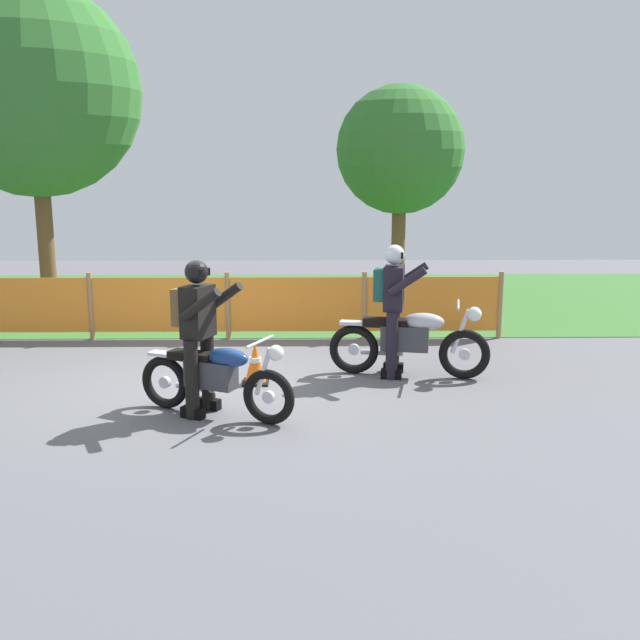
# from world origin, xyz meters

# --- Properties ---
(ground) EXTENTS (24.00, 24.00, 0.02)m
(ground) POSITION_xyz_m (0.00, 0.00, -0.01)
(ground) COLOR #5B5B60
(grass_verge) EXTENTS (24.00, 6.69, 0.01)m
(grass_verge) POSITION_xyz_m (0.00, 5.83, 0.01)
(grass_verge) COLOR #386B2D
(grass_verge) RESTS_ON ground
(barrier_fence) EXTENTS (8.52, 0.08, 1.05)m
(barrier_fence) POSITION_xyz_m (0.00, 2.49, 0.54)
(barrier_fence) COLOR #997547
(barrier_fence) RESTS_ON ground
(tree_leftmost) EXTENTS (3.55, 3.55, 5.65)m
(tree_leftmost) POSITION_xyz_m (-3.35, 4.27, 3.86)
(tree_leftmost) COLOR brown
(tree_leftmost) RESTS_ON ground
(tree_near_left) EXTENTS (2.54, 2.54, 4.21)m
(tree_near_left) POSITION_xyz_m (3.07, 6.25, 2.93)
(tree_near_left) COLOR brown
(tree_near_left) RESTS_ON ground
(motorcycle_lead) EXTENTS (2.03, 0.71, 0.97)m
(motorcycle_lead) POSITION_xyz_m (2.54, 0.40, 0.47)
(motorcycle_lead) COLOR black
(motorcycle_lead) RESTS_ON ground
(motorcycle_trailing) EXTENTS (1.76, 0.94, 0.90)m
(motorcycle_trailing) POSITION_xyz_m (0.25, -1.10, 0.44)
(motorcycle_trailing) COLOR black
(motorcycle_trailing) RESTS_ON ground
(rider_lead) EXTENTS (0.74, 0.62, 1.69)m
(rider_lead) POSITION_xyz_m (2.32, 0.44, 0.95)
(rider_lead) COLOR black
(rider_lead) RESTS_ON ground
(rider_trailing) EXTENTS (0.78, 0.69, 1.69)m
(rider_trailing) POSITION_xyz_m (0.06, -1.02, 0.95)
(rider_trailing) COLOR black
(rider_trailing) RESTS_ON ground
(traffic_cone) EXTENTS (0.32, 0.32, 0.53)m
(traffic_cone) POSITION_xyz_m (0.58, 0.10, 0.26)
(traffic_cone) COLOR black
(traffic_cone) RESTS_ON ground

